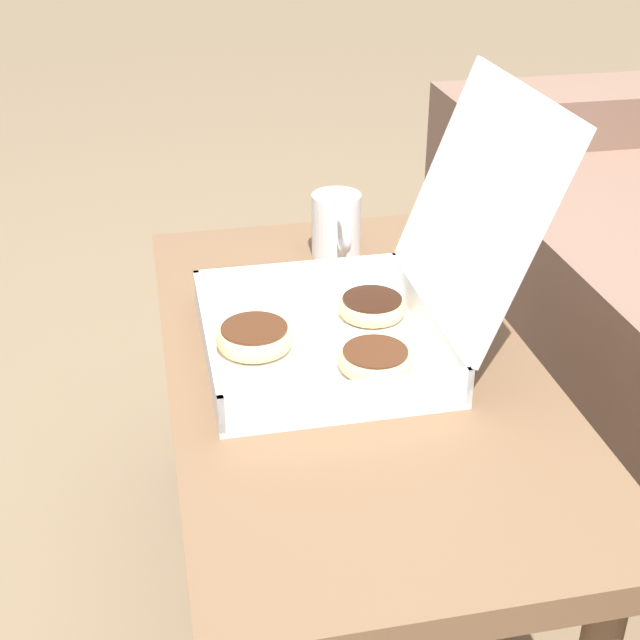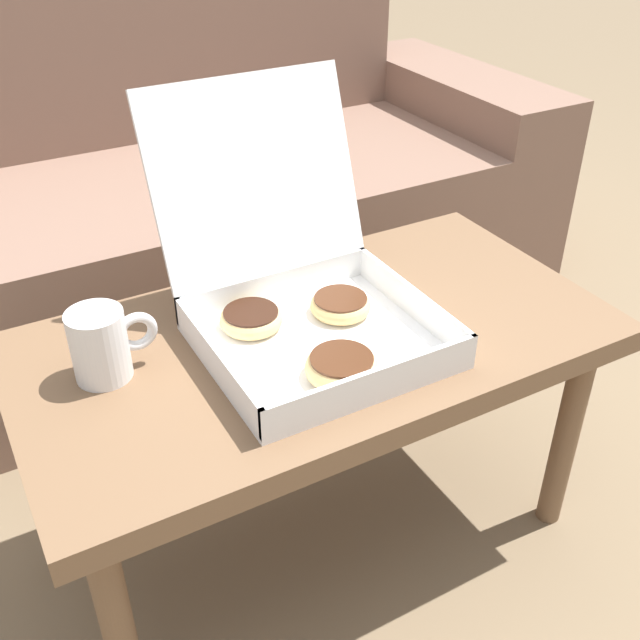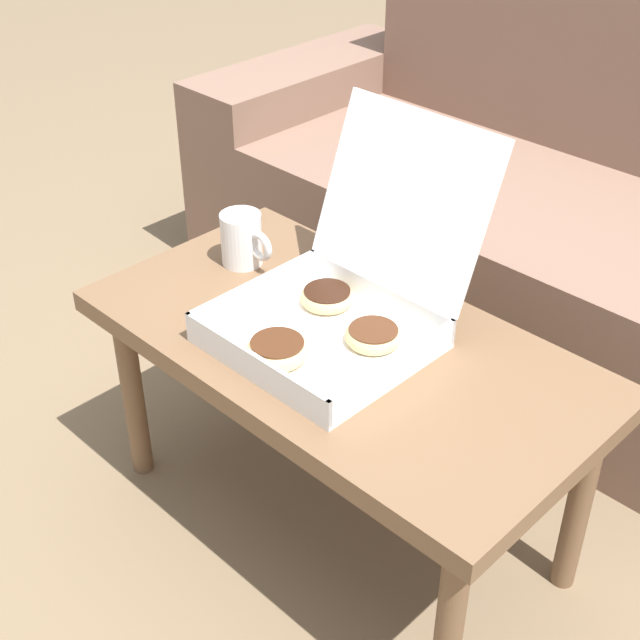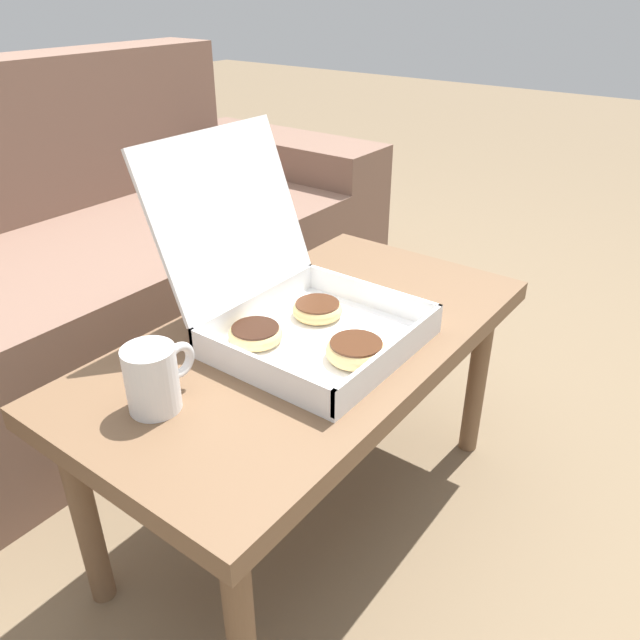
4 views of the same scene
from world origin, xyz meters
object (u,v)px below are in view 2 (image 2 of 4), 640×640
Objects in this scene: couch at (150,214)px; coffee_table at (317,360)px; coffee_mug at (102,344)px; pastry_box at (301,295)px.

couch reaches higher than coffee_table.
pastry_box is at bearing -6.62° from coffee_mug.
coffee_table is 0.12m from pastry_box.
couch is 0.89m from pastry_box.
pastry_box reaches higher than coffee_mug.
pastry_box is (-0.02, -0.86, 0.22)m from couch.
coffee_table is 2.21× the size of pastry_box.
couch is 16.52× the size of coffee_mug.
coffee_table is at bearing -46.11° from pastry_box.
couch reaches higher than pastry_box.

